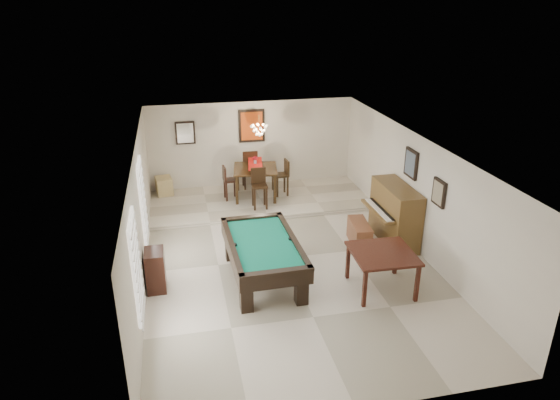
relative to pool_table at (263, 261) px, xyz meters
name	(u,v)px	position (x,y,z in m)	size (l,w,h in m)	color
ground_plane	(286,258)	(0.65, 0.76, -0.43)	(6.00, 9.00, 0.02)	beige
wall_back	(252,146)	(0.65, 5.26, 0.88)	(6.00, 0.04, 2.60)	silver
wall_front	(362,335)	(0.65, -3.74, 0.88)	(6.00, 0.04, 2.60)	silver
wall_left	(140,217)	(-2.35, 0.76, 0.88)	(0.04, 9.00, 2.60)	silver
wall_right	(416,193)	(3.65, 0.76, 0.88)	(0.04, 9.00, 2.60)	silver
ceiling	(286,145)	(0.65, 0.76, 2.18)	(6.00, 9.00, 0.04)	white
dining_step	(260,200)	(0.65, 4.01, -0.36)	(6.00, 2.50, 0.12)	beige
window_left_front	(136,266)	(-2.32, -1.44, 0.98)	(0.06, 1.00, 1.70)	white
window_left_rear	(143,201)	(-2.32, 1.36, 0.98)	(0.06, 1.00, 1.70)	white
pool_table	(263,261)	(0.00, 0.00, 0.00)	(1.36, 2.52, 0.84)	black
square_table	(381,271)	(2.20, -0.86, -0.01)	(1.19, 1.19, 0.82)	black
upright_piano	(389,215)	(3.16, 1.05, 0.27)	(0.92, 1.65, 1.37)	brown
piano_bench	(359,234)	(2.47, 1.05, -0.15)	(0.38, 0.97, 0.54)	brown
apothecary_chest	(156,270)	(-2.13, 0.10, 0.00)	(0.37, 0.55, 0.83)	black
dining_table	(256,180)	(0.56, 4.17, 0.19)	(1.18, 1.18, 0.98)	black
flower_vase	(255,160)	(0.56, 4.17, 0.78)	(0.13, 0.13, 0.21)	#9F0D17
dining_chair_south	(260,189)	(0.53, 3.39, 0.24)	(0.40, 0.40, 1.07)	black
dining_chair_north	(250,169)	(0.51, 4.94, 0.28)	(0.43, 0.43, 1.16)	black
dining_chair_west	(230,183)	(-0.15, 4.17, 0.18)	(0.36, 0.36, 0.96)	black
dining_chair_east	(281,178)	(1.28, 4.18, 0.21)	(0.38, 0.38, 1.02)	black
corner_bench	(164,186)	(-1.96, 4.94, -0.06)	(0.43, 0.54, 0.49)	tan
chandelier	(259,126)	(0.65, 3.96, 1.78)	(0.44, 0.44, 0.60)	#FFE5B2
back_painting	(252,126)	(0.65, 5.22, 1.48)	(0.75, 0.06, 0.95)	#D84C14
back_mirror	(185,133)	(-1.25, 5.22, 1.38)	(0.55, 0.06, 0.65)	white
right_picture_upper	(411,164)	(3.61, 1.06, 1.48)	(0.06, 0.55, 0.65)	slate
right_picture_lower	(439,193)	(3.61, -0.24, 1.28)	(0.06, 0.45, 0.55)	gray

